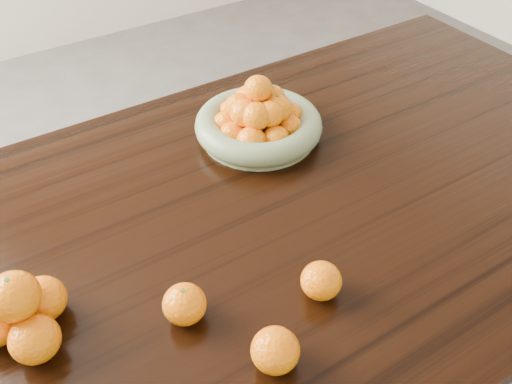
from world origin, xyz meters
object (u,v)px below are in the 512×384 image
orange_pyramid (21,314)px  loose_orange_0 (185,304)px  dining_table (246,251)px  fruit_bowl (259,120)px

orange_pyramid → loose_orange_0: bearing=-25.0°
loose_orange_0 → dining_table: bearing=35.2°
orange_pyramid → loose_orange_0: orange_pyramid is taller
orange_pyramid → fruit_bowl: bearing=23.4°
dining_table → orange_pyramid: size_ratio=12.94×
fruit_bowl → orange_pyramid: fruit_bowl is taller
dining_table → loose_orange_0: loose_orange_0 is taller
fruit_bowl → orange_pyramid: bearing=-156.6°
loose_orange_0 → orange_pyramid: bearing=155.0°
dining_table → fruit_bowl: bearing=52.0°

